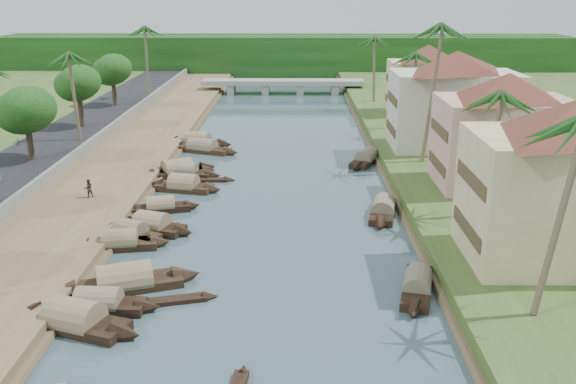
{
  "coord_description": "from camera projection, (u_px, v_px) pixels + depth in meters",
  "views": [
    {
      "loc": [
        2.12,
        -39.83,
        17.61
      ],
      "look_at": [
        1.59,
        9.13,
        2.0
      ],
      "focal_mm": 40.0,
      "sensor_mm": 36.0,
      "label": 1
    }
  ],
  "objects": [
    {
      "name": "ground",
      "position": [
        263.0,
        261.0,
        43.32
      ],
      "size": [
        220.0,
        220.0,
        0.0
      ],
      "primitive_type": "plane",
      "color": "#3A5057",
      "rests_on": "ground"
    },
    {
      "name": "left_bank",
      "position": [
        109.0,
        173.0,
        62.42
      ],
      "size": [
        10.0,
        180.0,
        0.8
      ],
      "primitive_type": "cube",
      "color": "brown",
      "rests_on": "ground"
    },
    {
      "name": "right_bank",
      "position": [
        469.0,
        172.0,
        61.99
      ],
      "size": [
        16.0,
        180.0,
        1.2
      ],
      "primitive_type": "cube",
      "color": "#30491D",
      "rests_on": "ground"
    },
    {
      "name": "road",
      "position": [
        22.0,
        170.0,
        62.41
      ],
      "size": [
        8.0,
        180.0,
        1.4
      ],
      "primitive_type": "cube",
      "color": "black",
      "rests_on": "ground"
    },
    {
      "name": "retaining_wall",
      "position": [
        65.0,
        164.0,
        62.17
      ],
      "size": [
        0.4,
        180.0,
        1.1
      ],
      "primitive_type": "cube",
      "color": "slate",
      "rests_on": "left_bank"
    },
    {
      "name": "treeline",
      "position": [
        285.0,
        55.0,
        137.37
      ],
      "size": [
        120.0,
        14.0,
        8.0
      ],
      "color": "#15370F",
      "rests_on": "ground"
    },
    {
      "name": "bridge",
      "position": [
        283.0,
        84.0,
        111.39
      ],
      "size": [
        28.0,
        4.0,
        2.4
      ],
      "color": "gray",
      "rests_on": "ground"
    },
    {
      "name": "building_near",
      "position": [
        570.0,
        180.0,
        39.27
      ],
      "size": [
        14.85,
        14.85,
        10.2
      ],
      "color": "beige",
      "rests_on": "right_bank"
    },
    {
      "name": "building_mid",
      "position": [
        504.0,
        129.0,
        54.58
      ],
      "size": [
        14.11,
        14.11,
        9.7
      ],
      "color": "#D8A199",
      "rests_on": "right_bank"
    },
    {
      "name": "building_far",
      "position": [
        454.0,
        99.0,
        67.86
      ],
      "size": [
        15.59,
        15.59,
        10.2
      ],
      "color": "beige",
      "rests_on": "right_bank"
    },
    {
      "name": "building_distant",
      "position": [
        426.0,
        78.0,
        87.05
      ],
      "size": [
        12.62,
        12.62,
        9.2
      ],
      "color": "beige",
      "rests_on": "right_bank"
    },
    {
      "name": "sampan_1",
      "position": [
        75.0,
        321.0,
        34.66
      ],
      "size": [
        8.61,
        4.71,
        2.48
      ],
      "rotation": [
        0.0,
        0.0,
        -0.35
      ],
      "color": "black",
      "rests_on": "ground"
    },
    {
      "name": "sampan_2",
      "position": [
        125.0,
        283.0,
        39.14
      ],
      "size": [
        9.7,
        5.15,
        2.5
      ],
      "rotation": [
        0.0,
        0.0,
        0.35
      ],
      "color": "black",
      "rests_on": "ground"
    },
    {
      "name": "sampan_3",
      "position": [
        99.0,
        304.0,
        36.55
      ],
      "size": [
        7.41,
        1.93,
        2.01
      ],
      "rotation": [
        0.0,
        0.0,
        -0.05
      ],
      "color": "black",
      "rests_on": "ground"
    },
    {
      "name": "sampan_4",
      "position": [
        120.0,
        243.0,
        45.26
      ],
      "size": [
        7.31,
        2.63,
        2.06
      ],
      "rotation": [
        0.0,
        0.0,
        0.15
      ],
      "color": "black",
      "rests_on": "ground"
    },
    {
      "name": "sampan_5",
      "position": [
        152.0,
        226.0,
        48.46
      ],
      "size": [
        7.19,
        3.96,
        2.24
      ],
      "rotation": [
        0.0,
        0.0,
        -0.34
      ],
      "color": "black",
      "rests_on": "ground"
    },
    {
      "name": "sampan_6",
      "position": [
        131.0,
        233.0,
        47.11
      ],
      "size": [
        6.44,
        4.56,
        2.0
      ],
      "rotation": [
        0.0,
        0.0,
        -0.52
      ],
      "color": "black",
      "rests_on": "ground"
    },
    {
      "name": "sampan_7",
      "position": [
        160.0,
        207.0,
        52.74
      ],
      "size": [
        6.79,
        3.03,
        1.83
      ],
      "rotation": [
        0.0,
        0.0,
        0.26
      ],
      "color": "black",
      "rests_on": "ground"
    },
    {
      "name": "sampan_8",
      "position": [
        184.0,
        186.0,
        58.29
      ],
      "size": [
        7.54,
        3.4,
        2.27
      ],
      "rotation": [
        0.0,
        0.0,
        -0.23
      ],
      "color": "black",
      "rests_on": "ground"
    },
    {
      "name": "sampan_9",
      "position": [
        183.0,
        173.0,
        62.55
      ],
      "size": [
        7.93,
        3.09,
        2.0
      ],
      "rotation": [
        0.0,
        0.0,
        -0.21
      ],
      "color": "black",
      "rests_on": "ground"
    },
    {
      "name": "sampan_10",
      "position": [
        182.0,
        170.0,
        63.43
      ],
      "size": [
        6.74,
        2.28,
        1.88
      ],
      "rotation": [
        0.0,
        0.0,
        0.14
      ],
      "color": "black",
      "rests_on": "ground"
    },
    {
      "name": "sampan_11",
      "position": [
        178.0,
        171.0,
        63.1
      ],
      "size": [
        8.1,
        5.87,
        2.38
      ],
      "rotation": [
        0.0,
        0.0,
        0.54
      ],
      "color": "black",
      "rests_on": "ground"
    },
    {
      "name": "sampan_12",
      "position": [
        202.0,
        148.0,
        72.06
      ],
      "size": [
        9.21,
        5.18,
        2.21
      ],
      "rotation": [
        0.0,
        0.0,
        -0.4
      ],
      "color": "black",
      "rests_on": "ground"
    },
    {
      "name": "sampan_13",
      "position": [
        198.0,
        142.0,
        75.07
      ],
      "size": [
        8.85,
        3.99,
        2.36
      ],
      "rotation": [
        0.0,
        0.0,
        -0.26
      ],
      "color": "black",
      "rests_on": "ground"
    },
    {
      "name": "sampan_14",
      "position": [
        417.0,
        286.0,
        38.81
      ],
      "size": [
        3.34,
        8.14,
        1.98
      ],
      "rotation": [
        0.0,
        0.0,
        1.33
      ],
      "color": "black",
      "rests_on": "ground"
    },
    {
      "name": "sampan_15",
      "position": [
        383.0,
        210.0,
        51.96
      ],
      "size": [
        3.18,
        8.29,
        2.18
      ],
      "rotation": [
        0.0,
        0.0,
        1.38
      ],
      "color": "black",
      "rests_on": "ground"
    },
    {
      "name": "sampan_16",
      "position": [
        366.0,
        159.0,
        67.61
      ],
      "size": [
        5.0,
        8.59,
        2.13
      ],
      "rotation": [
        0.0,
        0.0,
        1.15
      ],
      "color": "black",
      "rests_on": "ground"
    },
    {
      "name": "canoe_1",
      "position": [
        174.0,
        301.0,
        37.59
      ],
      "size": [
        5.39,
        2.17,
        0.86
      ],
      "rotation": [
        0.0,
        0.0,
        0.25
      ],
      "color": "black",
      "rests_on": "ground"
    },
    {
      "name": "canoe_2",
      "position": [
        204.0,
        180.0,
        61.12
      ],
      "size": [
        6.06,
        1.2,
        0.88
      ],
      "rotation": [
        0.0,
        0.0,
        0.05
      ],
      "color": "black",
      "rests_on": "ground"
    },
    {
      "name": "palm_0",
      "position": [
        564.0,
        126.0,
        30.69
      ],
      "size": [
        3.2,
        3.2,
        11.87
      ],
      "color": "brown",
      "rests_on": "ground"
    },
    {
      "name": "palm_1",
      "position": [
        490.0,
        97.0,
        45.64
      ],
      "size": [
        3.2,
        3.2,
        10.74
      ],
      "color": "brown",
      "rests_on": "ground"
    },
    {
      "name": "palm_2",
      "position": [
        433.0,
        30.0,
        59.79
      ],
      "size": [
        3.2,
        3.2,
        14.61
      ],
      "color": "brown",
      "rests_on": "ground"
    },
    {
      "name": "palm_3",
      "position": [
        412.0,
        56.0,
        76.13
      ],
      "size": [
        3.2,
        3.2,
        10.47
      ],
      "color": "brown",
      "rests_on": "ground"
    },
    {
      "name": "palm_6",
      "position": [
        71.0,
        56.0,
        68.95
      ],
      "size": [
        3.2,
        3.2,
        10.96
      ],
      "color": "brown",
      "rests_on": "ground"
    },
    {
      "name": "palm_7",
      "position": [
        376.0,
        40.0,
        94.3
      ],
      "size": [
        3.2,
        3.2,
        10.89
      ],
      "color": "brown",
      "rests_on": "ground"
    },
    {
      "name": "palm_8",
      "position": [
        144.0,
        29.0,
        95.94
      ],
      "size": [
        3.2,
        3.2,
        12.1
      ],
      "color": "brown",
      "rests_on": "ground"
    },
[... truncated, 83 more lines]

